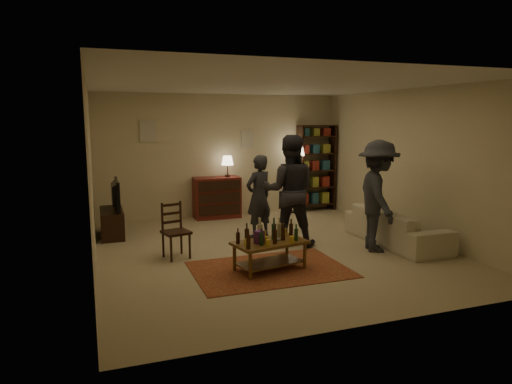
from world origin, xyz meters
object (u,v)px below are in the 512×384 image
coffee_table (269,244)px  dresser (217,196)px  tv_stand (112,216)px  person_by_sofa (378,196)px  person_right (289,191)px  person_left (259,197)px  bookshelf (316,167)px  sofa (396,227)px  floor_lamp (297,154)px  dining_chair (175,228)px

coffee_table → dresser: bearing=86.8°
tv_stand → person_by_sofa: person_by_sofa is taller
tv_stand → person_right: bearing=-30.0°
tv_stand → person_left: person_left is taller
bookshelf → person_by_sofa: (-0.61, -3.41, -0.12)m
dresser → bookshelf: 2.50m
dresser → person_right: bearing=-76.8°
coffee_table → sofa: coffee_table is taller
dresser → sofa: dresser is taller
floor_lamp → person_left: 2.51m
tv_stand → dresser: size_ratio=0.78×
floor_lamp → sofa: bearing=-80.3°
person_by_sofa → dresser: bearing=46.7°
coffee_table → person_left: size_ratio=0.74×
floor_lamp → dining_chair: bearing=-141.9°
person_by_sofa → sofa: bearing=-49.7°
bookshelf → floor_lamp: bookshelf is taller
floor_lamp → person_left: (-1.59, -1.84, -0.60)m
sofa → tv_stand: bearing=64.7°
coffee_table → dresser: size_ratio=0.83×
floor_lamp → person_by_sofa: size_ratio=0.88×
bookshelf → dining_chair: bearing=-145.0°
dresser → person_right: size_ratio=0.72×
tv_stand → person_right: (2.85, -1.65, 0.56)m
floor_lamp → sofa: (0.52, -3.05, -1.06)m
sofa → person_left: bearing=60.2°
bookshelf → sofa: size_ratio=0.97×
coffee_table → dining_chair: dining_chair is taller
coffee_table → tv_stand: bearing=126.4°
coffee_table → tv_stand: (-2.05, 2.78, -0.00)m
dresser → bookshelf: bearing=1.6°
floor_lamp → sofa: 3.27m
dining_chair → floor_lamp: (3.25, 2.54, 0.90)m
dining_chair → person_left: 1.82m
person_by_sofa → bookshelf: bearing=7.9°
bookshelf → person_by_sofa: bearing=-100.1°
coffee_table → tv_stand: 3.45m
bookshelf → person_by_sofa: bookshelf is taller
dining_chair → bookshelf: bearing=20.7°
coffee_table → floor_lamp: (2.07, 3.63, 0.97)m
coffee_table → dresser: (0.20, 3.69, 0.09)m
tv_stand → person_right: person_right is taller
dining_chair → floor_lamp: bearing=23.7°
floor_lamp → tv_stand: bearing=-168.4°
tv_stand → person_by_sofa: (4.08, -2.43, 0.53)m
coffee_table → bookshelf: 4.64m
dining_chair → dresser: size_ratio=0.65×
dining_chair → bookshelf: (3.81, 2.67, 0.57)m
coffee_table → person_by_sofa: person_by_sofa is taller
person_by_sofa → tv_stand: bearing=77.2°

